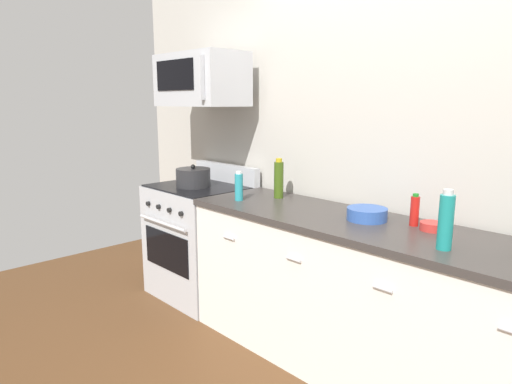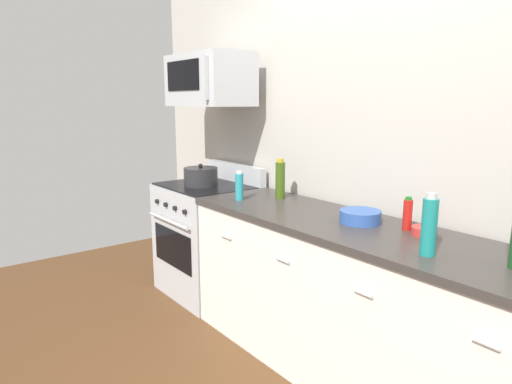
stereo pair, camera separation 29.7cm
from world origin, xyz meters
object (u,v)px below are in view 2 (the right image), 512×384
object	(u,v)px
bottle_dish_soap	(239,186)
bottle_olive_oil	(280,180)
bottle_hot_sauce_red	(408,214)
stockpot	(201,177)
range_oven	(208,238)
microwave	(209,80)
bottle_sparkling_teal	(429,226)
bowl_blue_mixing	(360,216)
bowl_red_small	(424,231)

from	to	relation	value
bottle_dish_soap	bottle_olive_oil	bearing A→B (deg)	63.36
bottle_hot_sauce_red	stockpot	xyz separation A→B (m)	(-1.77, -0.19, -0.01)
range_oven	microwave	distance (m)	1.28
microwave	bottle_sparkling_teal	distance (m)	2.18
bottle_dish_soap	bowl_blue_mixing	xyz separation A→B (m)	(0.90, 0.18, -0.06)
bottle_olive_oil	bowl_red_small	distance (m)	1.13
bottle_dish_soap	bowl_red_small	bearing A→B (deg)	11.21
bottle_hot_sauce_red	bowl_red_small	xyz separation A→B (m)	(0.11, -0.02, -0.06)
range_oven	bottle_hot_sauce_red	bearing A→B (deg)	4.52
bowl_blue_mixing	stockpot	bearing A→B (deg)	-175.77
bowl_red_small	range_oven	bearing A→B (deg)	-176.23
bowl_red_small	bowl_blue_mixing	distance (m)	0.36
bottle_olive_oil	bowl_blue_mixing	bearing A→B (deg)	-5.54
bottle_hot_sauce_red	bowl_blue_mixing	distance (m)	0.26
bottle_dish_soap	stockpot	xyz separation A→B (m)	(-0.63, 0.07, -0.02)
bottle_olive_oil	bottle_dish_soap	bearing A→B (deg)	-116.64
bottle_olive_oil	bowl_red_small	bearing A→B (deg)	-0.50
bottle_olive_oil	bottle_hot_sauce_red	size ratio (longest dim) A/B	1.57
bottle_olive_oil	bottle_dish_soap	world-z (taller)	bottle_olive_oil
bowl_blue_mixing	bottle_dish_soap	bearing A→B (deg)	-168.42
microwave	bottle_dish_soap	world-z (taller)	microwave
microwave	stockpot	bearing A→B (deg)	-90.13
bottle_olive_oil	bowl_blue_mixing	xyz separation A→B (m)	(0.77, -0.07, -0.10)
bowl_blue_mixing	bowl_red_small	bearing A→B (deg)	10.28
bottle_dish_soap	bowl_red_small	world-z (taller)	bottle_dish_soap
range_oven	stockpot	distance (m)	0.53
range_oven	bowl_blue_mixing	size ratio (longest dim) A/B	4.67
microwave	bottle_hot_sauce_red	bearing A→B (deg)	3.08
bottle_hot_sauce_red	bowl_blue_mixing	size ratio (longest dim) A/B	0.78
microwave	stockpot	distance (m)	0.76
microwave	bottle_dish_soap	distance (m)	0.98
bottle_dish_soap	bowl_blue_mixing	bearing A→B (deg)	11.58
range_oven	bottle_olive_oil	bearing A→B (deg)	10.03
bottle_olive_oil	stockpot	bearing A→B (deg)	-166.10
bottle_olive_oil	bottle_dish_soap	xyz separation A→B (m)	(-0.13, -0.26, -0.04)
bowl_red_small	stockpot	distance (m)	1.89
range_oven	stockpot	bearing A→B (deg)	-90.00
bottle_hot_sauce_red	bottle_dish_soap	distance (m)	1.17
microwave	bowl_red_small	xyz separation A→B (m)	(1.88, 0.08, -0.81)
bottle_olive_oil	bowl_blue_mixing	distance (m)	0.78
bowl_red_small	microwave	bearing A→B (deg)	-177.59
bottle_sparkling_teal	bottle_dish_soap	size ratio (longest dim) A/B	1.38
bottle_olive_oil	bottle_hot_sauce_red	world-z (taller)	bottle_olive_oil
bottle_dish_soap	bowl_red_small	xyz separation A→B (m)	(1.25, 0.25, -0.07)
microwave	stockpot	xyz separation A→B (m)	(-0.00, -0.10, -0.76)
range_oven	bowl_red_small	xyz separation A→B (m)	(1.88, 0.12, 0.47)
microwave	stockpot	size ratio (longest dim) A/B	2.75
range_oven	bottle_dish_soap	size ratio (longest dim) A/B	5.28
bottle_sparkling_teal	bowl_red_small	bearing A→B (deg)	124.34
bottle_sparkling_teal	bottle_olive_oil	xyz separation A→B (m)	(-1.30, 0.27, -0.00)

